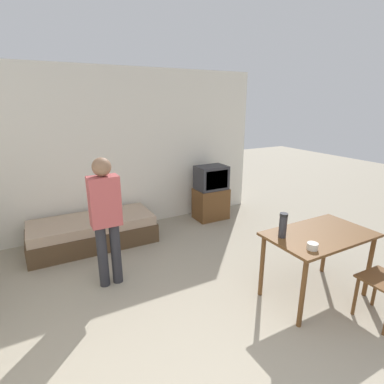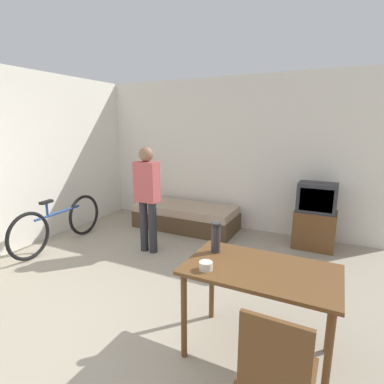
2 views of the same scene
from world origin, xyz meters
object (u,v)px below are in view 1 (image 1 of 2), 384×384
(tv, at_px, (211,193))
(person_standing, at_px, (106,214))
(dining_table, at_px, (319,242))
(mate_bowl, at_px, (312,246))
(thermos_flask, at_px, (283,224))
(daybed, at_px, (93,232))

(tv, height_order, person_standing, person_standing)
(dining_table, relative_size, mate_bowl, 11.14)
(mate_bowl, bearing_deg, person_standing, 136.09)
(thermos_flask, distance_m, mate_bowl, 0.37)
(dining_table, distance_m, person_standing, 2.42)
(daybed, distance_m, tv, 2.22)
(person_standing, distance_m, mate_bowl, 2.25)
(daybed, distance_m, mate_bowl, 3.22)
(thermos_flask, bearing_deg, mate_bowl, -80.47)
(mate_bowl, bearing_deg, thermos_flask, 99.53)
(dining_table, height_order, thermos_flask, thermos_flask)
(tv, relative_size, person_standing, 0.65)
(person_standing, relative_size, mate_bowl, 14.87)
(dining_table, height_order, mate_bowl, mate_bowl)
(daybed, bearing_deg, thermos_flask, -57.13)
(dining_table, bearing_deg, mate_bowl, -150.13)
(daybed, height_order, tv, tv)
(thermos_flask, relative_size, mate_bowl, 2.53)
(tv, bearing_deg, person_standing, -150.53)
(dining_table, relative_size, person_standing, 0.75)
(tv, xyz_separation_m, person_standing, (-2.22, -1.25, 0.41))
(tv, distance_m, person_standing, 2.58)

